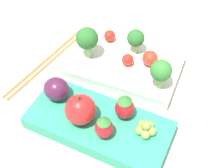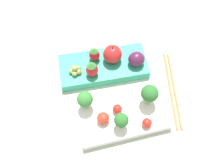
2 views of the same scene
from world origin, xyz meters
name	(u,v)px [view 2 (image 2 of 2)]	position (x,y,z in m)	size (l,w,h in m)	color
ground_plane	(111,89)	(0.00, 0.00, 0.00)	(4.00, 4.00, 0.00)	#ADB7A3
bento_box_savoury	(121,113)	(-0.01, 0.07, 0.01)	(0.20, 0.13, 0.02)	white
bento_box_fruit	(103,67)	(0.01, -0.06, 0.01)	(0.22, 0.10, 0.02)	#33A87F
broccoli_floret_0	(85,100)	(0.07, 0.04, 0.06)	(0.04, 0.04, 0.05)	#93B770
broccoli_floret_1	(150,94)	(-0.07, 0.06, 0.06)	(0.04, 0.04, 0.06)	#93B770
broccoli_floret_2	(119,121)	(0.00, 0.11, 0.05)	(0.03, 0.03, 0.05)	#93B770
cherry_tomato_0	(103,118)	(0.04, 0.09, 0.04)	(0.03, 0.03, 0.03)	red
cherry_tomato_1	(147,123)	(-0.05, 0.12, 0.03)	(0.02, 0.02, 0.02)	red
cherry_tomato_2	(118,109)	(0.00, 0.07, 0.03)	(0.02, 0.02, 0.02)	red
apple	(113,54)	(-0.02, -0.07, 0.05)	(0.05, 0.05, 0.05)	red
strawberry_0	(94,54)	(0.02, -0.08, 0.04)	(0.03, 0.03, 0.04)	red
strawberry_1	(92,69)	(0.04, -0.04, 0.05)	(0.03, 0.03, 0.05)	red
plum	(136,59)	(-0.07, -0.04, 0.04)	(0.04, 0.04, 0.04)	#511E42
grape_cluster	(75,70)	(0.08, -0.05, 0.03)	(0.03, 0.03, 0.02)	#8EA84C
chopsticks_pair	(172,89)	(-0.15, 0.03, 0.00)	(0.05, 0.21, 0.01)	#A37547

